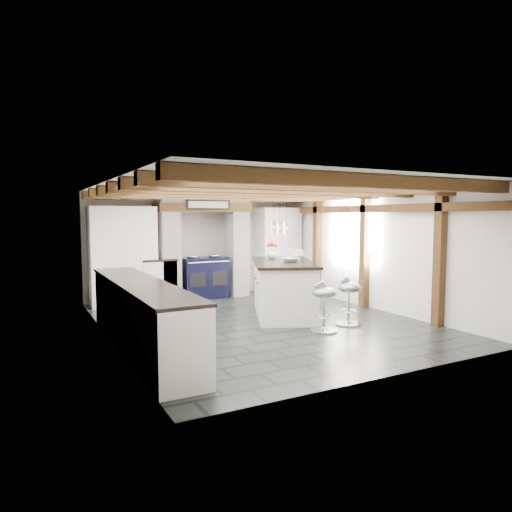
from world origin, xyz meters
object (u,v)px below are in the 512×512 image
range_cooker (204,277)px  bar_stool_near (348,295)px  bar_stool_far (323,301)px  kitchen_island (283,288)px

range_cooker → bar_stool_near: 3.71m
bar_stool_near → bar_stool_far: size_ratio=1.02×
kitchen_island → bar_stool_far: size_ratio=2.86×
range_cooker → bar_stool_near: bearing=-71.5°
kitchen_island → bar_stool_far: bearing=-68.4°
range_cooker → bar_stool_far: 3.72m
kitchen_island → range_cooker: bearing=129.3°
kitchen_island → bar_stool_near: size_ratio=2.81×
kitchen_island → bar_stool_near: kitchen_island is taller
range_cooker → bar_stool_far: bearing=-81.5°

